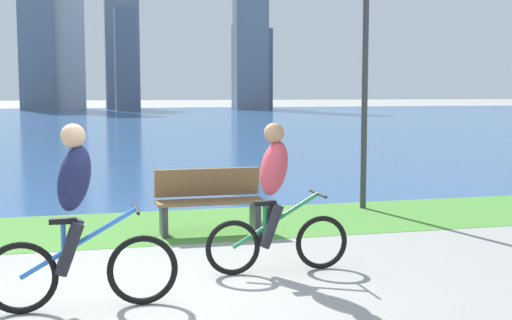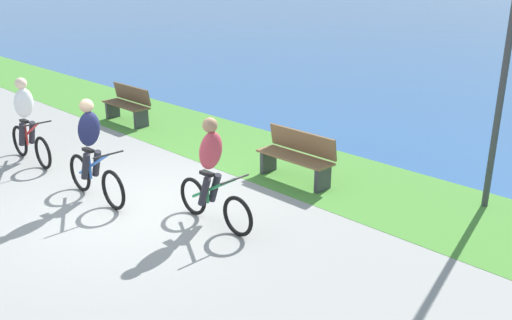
# 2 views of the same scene
# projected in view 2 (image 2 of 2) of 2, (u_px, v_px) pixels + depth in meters

# --- Properties ---
(ground_plane) EXTENTS (300.00, 300.00, 0.00)m
(ground_plane) POSITION_uv_depth(u_px,v_px,m) (129.00, 206.00, 8.81)
(ground_plane) COLOR gray
(grass_strip_bayside) EXTENTS (120.00, 2.54, 0.01)m
(grass_strip_bayside) POSITION_uv_depth(u_px,v_px,m) (274.00, 157.00, 11.07)
(grass_strip_bayside) COLOR #478433
(grass_strip_bayside) RESTS_ON ground
(cyclist_lead) EXTENTS (1.62, 0.52, 1.64)m
(cyclist_lead) POSITION_uv_depth(u_px,v_px,m) (212.00, 172.00, 7.94)
(cyclist_lead) COLOR black
(cyclist_lead) RESTS_ON ground
(cyclist_trailing) EXTENTS (1.73, 0.52, 1.70)m
(cyclist_trailing) POSITION_uv_depth(u_px,v_px,m) (92.00, 151.00, 8.82)
(cyclist_trailing) COLOR black
(cyclist_trailing) RESTS_ON ground
(cyclist_distant_rear) EXTENTS (1.70, 0.52, 1.68)m
(cyclist_distant_rear) POSITION_uv_depth(u_px,v_px,m) (27.00, 121.00, 10.57)
(cyclist_distant_rear) COLOR black
(cyclist_distant_rear) RESTS_ON ground
(bench_near_path) EXTENTS (1.50, 0.47, 0.90)m
(bench_near_path) POSITION_uv_depth(u_px,v_px,m) (128.00, 104.00, 13.48)
(bench_near_path) COLOR brown
(bench_near_path) RESTS_ON ground
(bench_far_along_path) EXTENTS (1.50, 0.47, 0.90)m
(bench_far_along_path) POSITION_uv_depth(u_px,v_px,m) (297.00, 156.00, 9.76)
(bench_far_along_path) COLOR brown
(bench_far_along_path) RESTS_ON ground
(lamppost_tall) EXTENTS (0.28, 0.28, 4.23)m
(lamppost_tall) POSITION_uv_depth(u_px,v_px,m) (510.00, 33.00, 7.92)
(lamppost_tall) COLOR #38383D
(lamppost_tall) RESTS_ON ground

